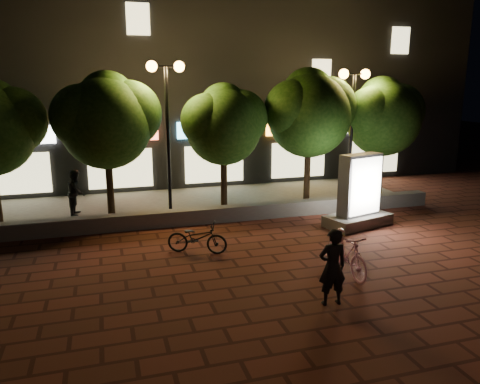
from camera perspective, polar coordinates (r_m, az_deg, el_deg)
name	(u,v)px	position (r m, az deg, el deg)	size (l,w,h in m)	color
ground	(259,265)	(11.93, 2.36, -8.99)	(80.00, 80.00, 0.00)	#5B261C
retaining_wall	(220,214)	(15.48, -2.46, -2.76)	(16.00, 0.45, 0.50)	slate
sidewalk	(204,202)	(17.89, -4.43, -1.29)	(16.00, 5.00, 0.08)	slate
building_block	(174,74)	(23.71, -8.13, 14.27)	(28.00, 8.12, 11.30)	black
tree_left	(107,117)	(15.93, -16.16, 8.88)	(3.60, 3.00, 4.89)	#332213
tree_mid	(224,122)	(16.49, -1.95, 8.72)	(3.24, 2.70, 4.50)	#332213
tree_right	(310,110)	(17.60, 8.67, 10.00)	(3.72, 3.10, 5.07)	#332213
tree_far_right	(384,114)	(19.19, 17.43, 9.22)	(3.48, 2.90, 4.76)	#332213
street_lamp_left	(167,99)	(15.79, -9.08, 11.31)	(1.26, 0.36, 5.18)	black
street_lamp_right	(353,101)	(18.12, 13.86, 10.90)	(1.26, 0.36, 4.98)	black
ad_kiosk	(359,197)	(15.32, 14.54, -0.63)	(2.39, 1.64, 2.36)	slate
scooter_pink	(347,253)	(11.45, 13.09, -7.44)	(0.51, 1.79, 1.08)	#EA9BC8
rider	(332,267)	(9.81, 11.39, -9.10)	(0.60, 0.40, 1.66)	black
scooter_parked	(197,238)	(12.62, -5.34, -5.67)	(0.58, 1.66, 0.87)	black
pedestrian	(76,192)	(16.89, -19.65, -0.02)	(0.76, 0.60, 1.57)	black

